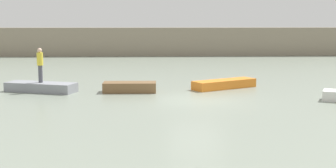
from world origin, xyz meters
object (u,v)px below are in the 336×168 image
object	(u,v)px
rowboat_grey	(41,87)
person_yellow_shirt	(40,63)
rowboat_brown	(130,87)
rowboat_orange	(224,84)

from	to	relation	value
rowboat_grey	person_yellow_shirt	distance (m)	1.26
rowboat_grey	rowboat_brown	size ratio (longest dim) A/B	1.36
rowboat_brown	person_yellow_shirt	xyz separation A→B (m)	(-4.69, 0.32, 1.24)
rowboat_brown	person_yellow_shirt	distance (m)	4.86
rowboat_grey	rowboat_brown	distance (m)	4.70
rowboat_brown	rowboat_orange	world-z (taller)	rowboat_brown
rowboat_orange	person_yellow_shirt	bearing A→B (deg)	155.30
rowboat_orange	rowboat_brown	bearing A→B (deg)	163.06
rowboat_grey	person_yellow_shirt	world-z (taller)	person_yellow_shirt
rowboat_grey	rowboat_orange	world-z (taller)	rowboat_grey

